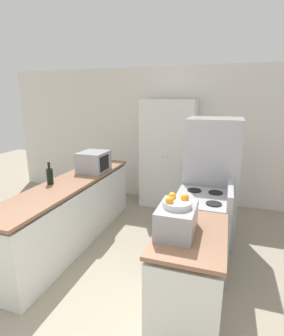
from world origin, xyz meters
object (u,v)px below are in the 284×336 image
Objects in this scene: pantry_cabinet at (168,154)px; microwave at (94,162)px; wine_bottle at (50,176)px; fruit_bowl at (177,202)px; toaster_oven at (177,219)px; stove at (201,232)px; refrigerator at (211,180)px.

microwave is at bearing -126.79° from pantry_cabinet.
fruit_bowl reaches higher than wine_bottle.
wine_bottle is 1.25× the size of fruit_bowl.
pantry_cabinet reaches higher than wine_bottle.
toaster_oven is at bearing 64.35° from fruit_bowl.
microwave is at bearing 160.69° from stove.
pantry_cabinet is at bearing 53.21° from microwave.
wine_bottle reaches higher than toaster_oven.
stove is at bearing 4.33° from wine_bottle.
fruit_bowl is at bearing -22.80° from wine_bottle.
toaster_oven is at bearing -75.80° from pantry_cabinet.
refrigerator is at bearing 83.86° from fruit_bowl.
microwave is (-1.75, 0.61, 0.60)m from stove.
microwave is at bearing -174.38° from refrigerator.
pantry_cabinet is 1.52m from microwave.
fruit_bowl is (-0.18, -1.71, 0.30)m from refrigerator.
stove is 1.09m from toaster_oven.
wine_bottle is at bearing -175.67° from stove.
refrigerator is at bearing 24.82° from wine_bottle.
fruit_bowl is at bearing -98.86° from stove.
stove is 2.37× the size of toaster_oven.
toaster_oven is (-0.18, -1.71, 0.15)m from refrigerator.
refrigerator reaches higher than toaster_oven.
microwave is at bearing 136.38° from toaster_oven.
stove is 0.89m from refrigerator.
wine_bottle reaches higher than stove.
pantry_cabinet is 2.85m from fruit_bowl.
microwave is at bearing 136.16° from fruit_bowl.
toaster_oven is at bearing -43.62° from microwave.
microwave is 2.22m from fruit_bowl.
pantry_cabinet reaches higher than toaster_oven.
toaster_oven is (1.61, -1.53, -0.03)m from microwave.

